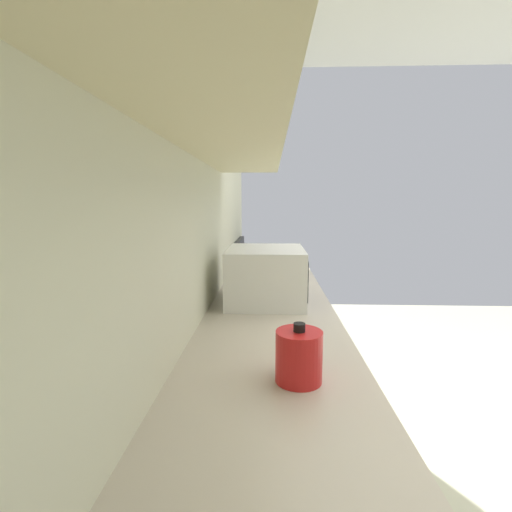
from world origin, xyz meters
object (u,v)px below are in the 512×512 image
Objects in this scene: bowl at (282,269)px; kettle at (299,356)px; microwave at (266,275)px; oven_range at (270,306)px.

bowl is 0.66× the size of kettle.
kettle is at bearing -173.08° from microwave.
oven_range is 5.90× the size of kettle.
oven_range is 2.36× the size of microwave.
microwave is at bearing 6.92° from kettle.
kettle is (-1.59, 0.00, 0.04)m from bowl.
bowl is (0.73, -0.10, -0.10)m from microwave.
oven_range is at bearing 2.07° from kettle.
kettle is (-0.86, -0.10, -0.06)m from microwave.
kettle reaches higher than bowl.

